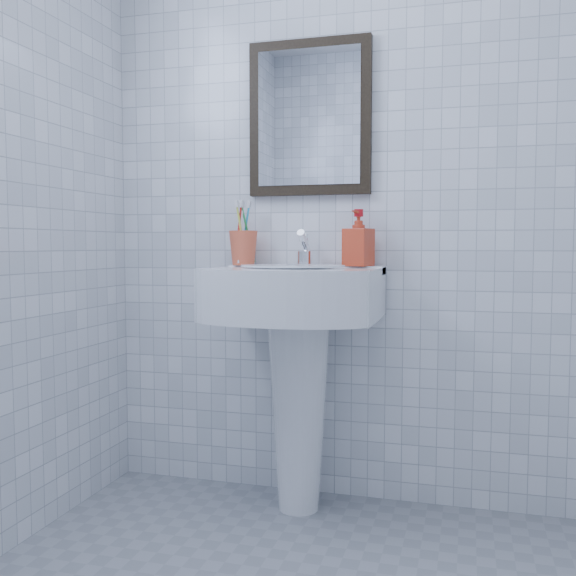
% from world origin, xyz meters
% --- Properties ---
extents(wall_back, '(2.20, 0.02, 2.50)m').
position_xyz_m(wall_back, '(0.00, 1.20, 1.25)').
color(wall_back, white).
rests_on(wall_back, ground).
extents(washbasin, '(0.63, 0.46, 0.96)m').
position_xyz_m(washbasin, '(-0.24, 0.99, 0.65)').
color(washbasin, white).
rests_on(washbasin, ground).
extents(faucet, '(0.06, 0.13, 0.14)m').
position_xyz_m(faucet, '(-0.24, 1.10, 1.01)').
color(faucet, white).
rests_on(faucet, washbasin).
extents(toothbrush_cup, '(0.16, 0.16, 0.14)m').
position_xyz_m(toothbrush_cup, '(-0.50, 1.11, 1.03)').
color(toothbrush_cup, '#E45A38').
rests_on(toothbrush_cup, washbasin).
extents(soap_dispenser, '(0.12, 0.12, 0.22)m').
position_xyz_m(soap_dispenser, '(-0.03, 1.11, 1.06)').
color(soap_dispenser, red).
rests_on(soap_dispenser, washbasin).
extents(wall_mirror, '(0.50, 0.04, 0.62)m').
position_xyz_m(wall_mirror, '(-0.24, 1.18, 1.55)').
color(wall_mirror, black).
rests_on(wall_mirror, wall_back).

